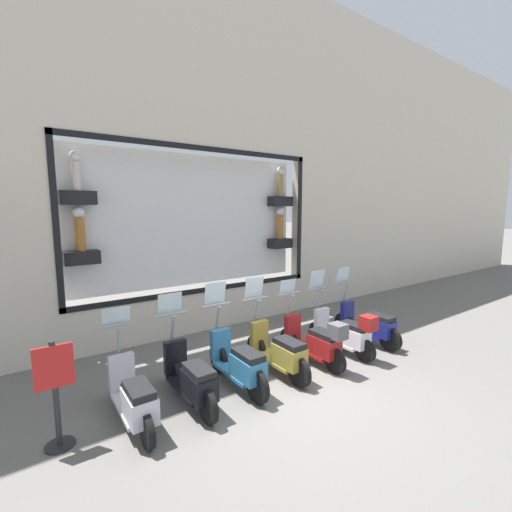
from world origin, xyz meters
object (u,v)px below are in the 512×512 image
object	(u,v)px
scooter_white_1	(346,332)
shop_sign_post	(56,392)
scooter_navy_0	(369,325)
scooter_red_2	(316,341)
scooter_black_5	(191,378)
scooter_teal_4	(239,363)
scooter_silver_6	(134,397)
scooter_olive_3	(279,351)

from	to	relation	value
scooter_white_1	shop_sign_post	bearing A→B (deg)	88.28
scooter_navy_0	shop_sign_post	bearing A→B (deg)	89.17
scooter_red_2	scooter_black_5	xyz separation A→B (m)	(0.07, 2.61, -0.03)
scooter_black_5	scooter_teal_4	bearing A→B (deg)	-89.64
scooter_navy_0	scooter_red_2	xyz separation A→B (m)	(-0.07, 1.74, 0.03)
scooter_white_1	scooter_black_5	world-z (taller)	scooter_white_1
scooter_black_5	scooter_silver_6	size ratio (longest dim) A/B	1.01
scooter_navy_0	scooter_silver_6	distance (m)	5.23
shop_sign_post	scooter_teal_4	bearing A→B (deg)	-91.83
scooter_navy_0	shop_sign_post	world-z (taller)	scooter_navy_0
scooter_navy_0	scooter_teal_4	xyz separation A→B (m)	(0.00, 3.48, 0.01)
scooter_black_5	scooter_navy_0	bearing A→B (deg)	-89.99
scooter_teal_4	scooter_black_5	world-z (taller)	scooter_teal_4
scooter_olive_3	scooter_black_5	distance (m)	1.74
scooter_teal_4	scooter_navy_0	bearing A→B (deg)	-90.08
scooter_white_1	scooter_red_2	xyz separation A→B (m)	(0.00, 0.87, 0.00)
scooter_teal_4	scooter_black_5	bearing A→B (deg)	90.36
shop_sign_post	scooter_black_5	bearing A→B (deg)	-92.89
scooter_white_1	scooter_red_2	size ratio (longest dim) A/B	1.00
scooter_silver_6	shop_sign_post	size ratio (longest dim) A/B	1.27
scooter_teal_4	scooter_olive_3	bearing A→B (deg)	-90.13
scooter_white_1	scooter_silver_6	bearing A→B (deg)	89.20
scooter_navy_0	scooter_black_5	size ratio (longest dim) A/B	1.00
scooter_teal_4	scooter_black_5	size ratio (longest dim) A/B	1.00
scooter_red_2	scooter_black_5	size ratio (longest dim) A/B	1.00
scooter_red_2	scooter_olive_3	bearing A→B (deg)	85.36
scooter_olive_3	scooter_white_1	bearing A→B (deg)	-92.35
scooter_white_1	scooter_black_5	xyz separation A→B (m)	(0.07, 3.48, -0.03)
scooter_olive_3	scooter_teal_4	xyz separation A→B (m)	(0.00, 0.87, 0.01)
scooter_black_5	scooter_silver_6	bearing A→B (deg)	90.48
scooter_silver_6	scooter_red_2	bearing A→B (deg)	-90.99
scooter_olive_3	scooter_teal_4	distance (m)	0.87
scooter_teal_4	shop_sign_post	world-z (taller)	scooter_teal_4
scooter_navy_0	scooter_black_5	xyz separation A→B (m)	(-0.00, 4.35, -0.00)
scooter_navy_0	scooter_white_1	size ratio (longest dim) A/B	1.01
scooter_black_5	shop_sign_post	bearing A→B (deg)	87.11
scooter_white_1	scooter_olive_3	distance (m)	1.74
scooter_red_2	scooter_silver_6	bearing A→B (deg)	89.01
scooter_white_1	scooter_silver_6	size ratio (longest dim) A/B	1.00
scooter_navy_0	scooter_silver_6	size ratio (longest dim) A/B	1.01
scooter_white_1	scooter_red_2	bearing A→B (deg)	89.95
scooter_red_2	scooter_silver_6	world-z (taller)	scooter_red_2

